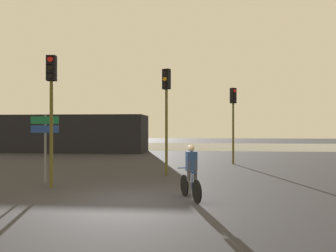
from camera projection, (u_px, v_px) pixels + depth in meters
ground_plane at (134, 202)px, 9.36m from camera, size 120.00×120.00×0.00m
water_strip at (183, 146)px, 38.24m from camera, size 80.00×16.00×0.01m
distant_building at (66, 134)px, 29.22m from camera, size 14.33×4.00×3.26m
traffic_light_far_right at (233, 111)px, 19.23m from camera, size 0.40×0.42×4.47m
traffic_light_near_left at (51, 96)px, 11.56m from camera, size 0.34×0.36×4.68m
traffic_light_center at (166, 102)px, 14.58m from camera, size 0.39×0.41×4.74m
direction_sign_post at (45, 136)px, 12.43m from camera, size 1.10×0.12×2.60m
cyclist at (191, 172)px, 9.57m from camera, size 0.73×1.60×1.62m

